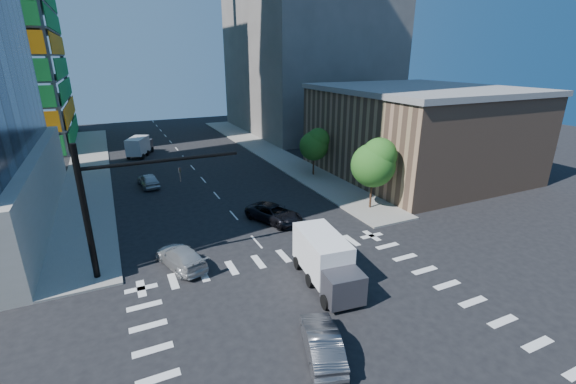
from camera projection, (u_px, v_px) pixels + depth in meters
ground at (337, 335)px, 20.45m from camera, size 160.00×160.00×0.00m
road_markings at (337, 335)px, 20.45m from camera, size 20.00×20.00×0.01m
sidewalk_ne at (268, 151)px, 59.56m from camera, size 5.00×60.00×0.15m
sidewalk_nw at (89, 171)px, 49.55m from camera, size 5.00×60.00×0.15m
commercial_building at (416, 131)px, 47.46m from camera, size 20.50×22.50×10.60m
bg_building_ne at (307, 56)px, 73.53m from camera, size 24.00×30.00×28.00m
signal_mast_nw at (110, 198)px, 24.42m from camera, size 10.20×0.40×9.00m
tree_south at (375, 162)px, 35.81m from camera, size 4.16×4.16×6.82m
tree_north at (315, 144)px, 46.40m from camera, size 3.54×3.52×5.78m
car_nb_far at (274, 214)px, 34.24m from camera, size 4.58×6.02×1.52m
car_sb_near at (181, 257)px, 26.90m from camera, size 3.39×5.42×1.46m
car_sb_mid at (148, 180)px, 43.45m from camera, size 2.29×4.70×1.54m
car_sb_cross at (322, 342)px, 18.86m from camera, size 2.93×4.85×1.51m
box_truck_near at (328, 266)px, 24.48m from camera, size 3.20×6.20×3.12m
box_truck_far at (140, 147)px, 57.03m from camera, size 4.30×5.88×2.84m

